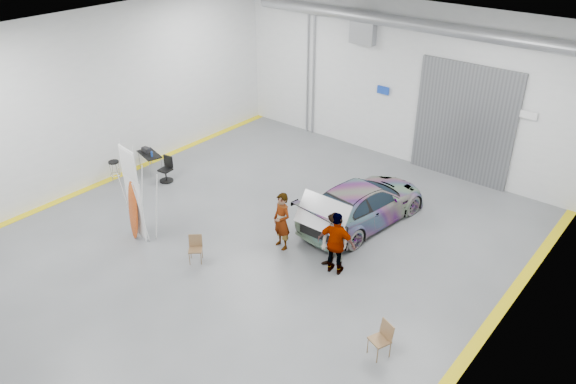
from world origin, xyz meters
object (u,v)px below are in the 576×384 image
Objects in this scene: person_b at (335,244)px; folding_chair_near at (196,254)px; office_chair at (167,171)px; folding_chair_far at (379,346)px; shop_stool at (115,171)px; work_table at (149,153)px; person_a at (282,221)px; person_c at (336,243)px; sedan_car at (363,203)px; surfboard_display at (134,201)px.

person_b is 2.29× the size of folding_chair_near.
office_chair is at bearing -173.21° from person_b.
folding_chair_near is 0.85× the size of office_chair.
person_b reaches higher than folding_chair_far.
work_table is at bearing 77.40° from shop_stool.
person_a is 2.04× the size of folding_chair_far.
work_table is at bearing -173.01° from person_a.
person_b is at bearing 13.36° from person_a.
shop_stool is at bearing 123.68° from folding_chair_near.
folding_chair_far is 10.71m from office_chair.
shop_stool is 1.39m from work_table.
person_c is at bearing -5.02° from work_table.
folding_chair_near is 0.91× the size of folding_chair_far.
folding_chair_far is (2.63, -1.95, -0.63)m from person_b.
sedan_car is 2.67× the size of person_a.
person_a is (-1.07, -2.68, 0.20)m from sedan_car.
office_chair is (-7.77, 0.63, -0.50)m from person_b.
folding_chair_near is (-2.49, -4.78, -0.44)m from sedan_car.
work_table is at bearing -171.92° from folding_chair_far.
folding_chair_near is (-3.34, -2.10, -0.69)m from person_c.
person_b is 1.50× the size of work_table.
folding_chair_far reaches higher than shop_stool.
person_b is at bearing 164.80° from folding_chair_far.
person_b is 2.37× the size of shop_stool.
surfboard_display is at bearing -155.65° from folding_chair_far.
person_a is 7.13m from work_table.
person_b reaches higher than shop_stool.
person_c is (1.92, 0.00, 0.04)m from person_a.
office_chair is (-6.98, -2.05, -0.28)m from sedan_car.
sedan_car is at bearing 20.87° from folding_chair_near.
person_c reaches higher than folding_chair_near.
person_c is 3.30m from folding_chair_far.
sedan_car is at bearing 117.85° from person_b.
surfboard_display is 3.83m from office_chair.
person_a is 0.57× the size of surfboard_display.
sedan_car is at bearing 147.83° from folding_chair_far.
person_a is 2.25× the size of folding_chair_near.
sedan_car reaches higher than shop_stool.
folding_chair_far is (4.49, -1.95, -0.62)m from person_a.
shop_stool is at bearing 27.98° from sedan_car.
person_b is at bearing -11.64° from person_c.
surfboard_display is (-4.75, -5.05, 0.58)m from sedan_car.
sedan_car is 5.12× the size of office_chair.
office_chair is (-10.39, 2.58, 0.14)m from folding_chair_far.
office_chair reaches higher than shop_stool.
office_chair is (-5.91, 0.63, -0.48)m from person_a.
person_a is 0.98× the size of person_b.
person_c is 9.03m from work_table.
person_a reaches higher than folding_chair_far.
person_a is 5.96m from office_chair.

